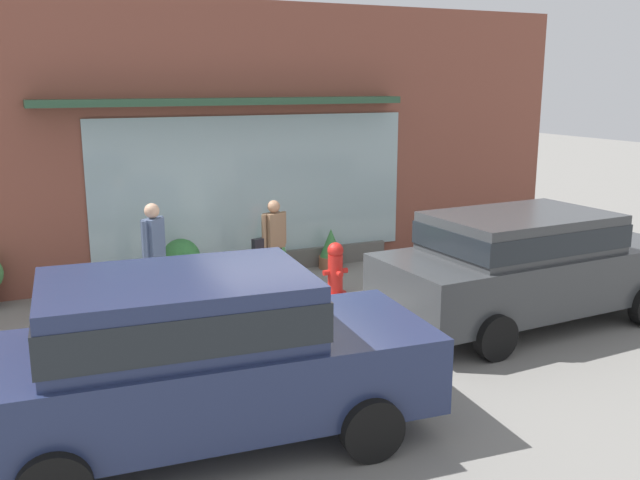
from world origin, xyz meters
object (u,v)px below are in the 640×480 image
object	(u,v)px
fire_hydrant	(335,270)
pedestrian_with_handbag	(273,240)
potted_plant_near_hydrant	(455,241)
parked_car_dark_gray	(526,261)
potted_plant_trailing_edge	(331,249)
potted_plant_doorstep	(181,264)
pedestrian_passerby	(154,249)
parked_car_navy	(194,351)
potted_plant_by_entrance	(277,249)

from	to	relation	value
fire_hydrant	pedestrian_with_handbag	bearing A→B (deg)	144.10
fire_hydrant	potted_plant_near_hydrant	bearing A→B (deg)	23.52
parked_car_dark_gray	potted_plant_near_hydrant	distance (m)	4.13
potted_plant_trailing_edge	potted_plant_doorstep	bearing A→B (deg)	-172.64
pedestrian_passerby	parked_car_dark_gray	xyz separation A→B (m)	(4.78, -2.69, -0.08)
fire_hydrant	pedestrian_passerby	world-z (taller)	pedestrian_passerby
parked_car_navy	potted_plant_doorstep	world-z (taller)	parked_car_navy
parked_car_navy	potted_plant_trailing_edge	xyz separation A→B (m)	(3.99, 5.34, -0.59)
pedestrian_with_handbag	pedestrian_passerby	world-z (taller)	pedestrian_passerby
potted_plant_by_entrance	pedestrian_with_handbag	bearing A→B (deg)	-115.03
pedestrian_with_handbag	parked_car_dark_gray	bearing A→B (deg)	115.60
pedestrian_with_handbag	potted_plant_near_hydrant	size ratio (longest dim) A/B	3.01
parked_car_dark_gray	potted_plant_trailing_edge	xyz separation A→B (m)	(-1.25, 3.91, -0.56)
parked_car_dark_gray	potted_plant_doorstep	xyz separation A→B (m)	(-4.19, 3.53, -0.43)
potted_plant_doorstep	potted_plant_near_hydrant	bearing A→B (deg)	2.67
fire_hydrant	pedestrian_passerby	xyz separation A→B (m)	(-2.85, 0.39, 0.55)
parked_car_navy	potted_plant_trailing_edge	distance (m)	6.70
pedestrian_with_handbag	fire_hydrant	bearing A→B (deg)	126.02
potted_plant_doorstep	potted_plant_by_entrance	bearing A→B (deg)	7.47
potted_plant_trailing_edge	potted_plant_near_hydrant	bearing A→B (deg)	-2.37
potted_plant_near_hydrant	potted_plant_by_entrance	bearing A→B (deg)	-179.56
parked_car_dark_gray	potted_plant_doorstep	distance (m)	5.49
pedestrian_with_handbag	parked_car_navy	xyz separation A→B (m)	(-2.46, -4.35, 0.05)
parked_car_dark_gray	potted_plant_by_entrance	bearing A→B (deg)	119.51
parked_car_navy	potted_plant_by_entrance	world-z (taller)	parked_car_navy
potted_plant_by_entrance	potted_plant_near_hydrant	xyz separation A→B (m)	(3.88, 0.03, -0.22)
fire_hydrant	potted_plant_near_hydrant	distance (m)	3.74
fire_hydrant	potted_plant_doorstep	distance (m)	2.56
fire_hydrant	potted_plant_near_hydrant	size ratio (longest dim) A/B	1.74
fire_hydrant	parked_car_dark_gray	xyz separation A→B (m)	(1.94, -2.30, 0.48)
parked_car_navy	pedestrian_with_handbag	bearing A→B (deg)	64.99
fire_hydrant	pedestrian_passerby	bearing A→B (deg)	172.28
potted_plant_doorstep	parked_car_dark_gray	bearing A→B (deg)	-40.16
fire_hydrant	potted_plant_doorstep	bearing A→B (deg)	151.35
parked_car_dark_gray	fire_hydrant	bearing A→B (deg)	127.18
pedestrian_with_handbag	parked_car_navy	distance (m)	5.00
potted_plant_near_hydrant	pedestrian_with_handbag	bearing A→B (deg)	-168.40
potted_plant_near_hydrant	parked_car_navy	bearing A→B (deg)	-142.18
potted_plant_doorstep	pedestrian_passerby	bearing A→B (deg)	-125.41
parked_car_dark_gray	potted_plant_near_hydrant	bearing A→B (deg)	65.67
parked_car_navy	potted_plant_near_hydrant	bearing A→B (deg)	42.30
parked_car_navy	potted_plant_trailing_edge	world-z (taller)	parked_car_navy
pedestrian_passerby	potted_plant_trailing_edge	distance (m)	3.79
pedestrian_passerby	potted_plant_by_entrance	bearing A→B (deg)	-18.27
parked_car_navy	potted_plant_doorstep	distance (m)	5.10
parked_car_navy	parked_car_dark_gray	distance (m)	5.44
pedestrian_with_handbag	potted_plant_by_entrance	xyz separation A→B (m)	(0.40, 0.85, -0.39)
parked_car_dark_gray	potted_plant_near_hydrant	world-z (taller)	parked_car_dark_gray
pedestrian_passerby	potted_plant_by_entrance	size ratio (longest dim) A/B	1.60
parked_car_navy	potted_plant_near_hydrant	world-z (taller)	parked_car_navy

